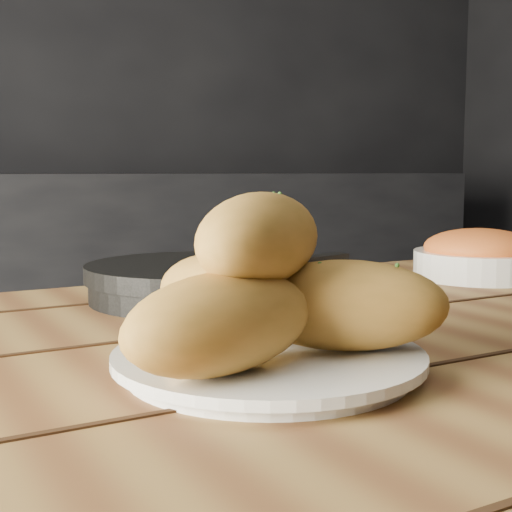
{
  "coord_description": "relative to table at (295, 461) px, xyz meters",
  "views": [
    {
      "loc": [
        -0.5,
        -0.45,
        0.91
      ],
      "look_at": [
        -0.22,
        0.03,
        0.84
      ],
      "focal_mm": 50.0,
      "sensor_mm": 36.0,
      "label": 1
    }
  ],
  "objects": [
    {
      "name": "skillet",
      "position": [
        0.03,
        0.27,
        0.13
      ],
      "size": [
        0.4,
        0.26,
        0.05
      ],
      "color": "black",
      "rests_on": "table"
    },
    {
      "name": "bread_rolls",
      "position": [
        -0.06,
        -0.06,
        0.17
      ],
      "size": [
        0.29,
        0.25,
        0.12
      ],
      "color": "#A8742E",
      "rests_on": "plate"
    },
    {
      "name": "plate",
      "position": [
        -0.06,
        -0.05,
        0.11
      ],
      "size": [
        0.24,
        0.24,
        0.02
      ],
      "color": "silver",
      "rests_on": "table"
    },
    {
      "name": "back_wall",
      "position": [
        0.17,
        1.93,
        0.7
      ],
      "size": [
        4.0,
        0.04,
        2.7
      ],
      "primitive_type": "cube",
      "color": "black",
      "rests_on": "ground"
    },
    {
      "name": "bowl",
      "position": [
        0.47,
        0.23,
        0.14
      ],
      "size": [
        0.19,
        0.19,
        0.07
      ],
      "color": "white",
      "rests_on": "table"
    },
    {
      "name": "counter",
      "position": [
        0.17,
        1.63,
        -0.2
      ],
      "size": [
        2.8,
        0.6,
        0.9
      ],
      "primitive_type": "cube",
      "color": "black",
      "rests_on": "ground"
    },
    {
      "name": "table",
      "position": [
        0.0,
        0.0,
        0.0
      ],
      "size": [
        1.38,
        0.88,
        0.75
      ],
      "color": "olive",
      "rests_on": "ground"
    }
  ]
}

